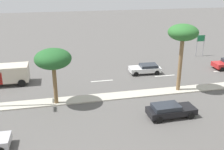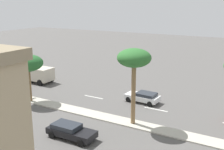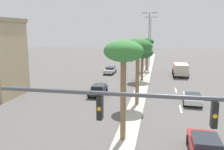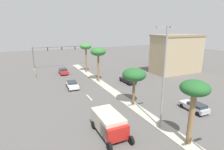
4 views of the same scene
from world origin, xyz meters
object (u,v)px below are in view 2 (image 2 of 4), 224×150
object	(u,v)px
palm_tree_leading	(134,60)
palm_tree_outboard	(28,64)
sedan_white_trailing	(143,97)
box_truck	(36,74)
sedan_black_center	(70,131)

from	to	relation	value
palm_tree_leading	palm_tree_outboard	bearing A→B (deg)	91.75
palm_tree_leading	sedan_white_trailing	distance (m)	8.75
sedan_white_trailing	box_truck	distance (m)	17.82
box_truck	palm_tree_leading	bearing A→B (deg)	-108.01
palm_tree_outboard	sedan_white_trailing	xyz separation A→B (m)	(6.73, -11.99, -4.06)
palm_tree_leading	sedan_white_trailing	xyz separation A→B (m)	(6.31, 1.70, -5.82)
sedan_white_trailing	box_truck	world-z (taller)	box_truck
box_truck	palm_tree_outboard	bearing A→B (deg)	-139.28
sedan_black_center	box_truck	world-z (taller)	box_truck
palm_tree_outboard	box_truck	size ratio (longest dim) A/B	0.98
sedan_white_trailing	box_truck	bearing A→B (deg)	89.91
sedan_white_trailing	sedan_black_center	bearing A→B (deg)	171.35
palm_tree_outboard	sedan_white_trailing	world-z (taller)	palm_tree_outboard
palm_tree_leading	palm_tree_outboard	xyz separation A→B (m)	(-0.42, 13.69, -1.76)
palm_tree_leading	sedan_black_center	size ratio (longest dim) A/B	1.66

